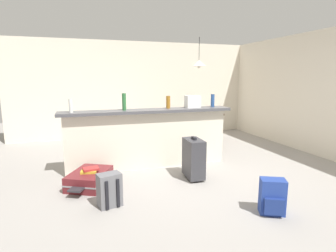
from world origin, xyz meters
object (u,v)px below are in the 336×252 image
Objects in this scene: bottle_green at (124,102)px; bottle_blue at (213,101)px; pendant_lamp at (199,63)px; bottle_white at (71,106)px; suitcase_upright_charcoal at (194,158)px; book_stack at (90,170)px; dining_chair_near_partition at (202,126)px; suitcase_flat_maroon at (90,179)px; backpack_grey at (109,190)px; backpack_blue at (272,197)px; bottle_amber at (168,102)px; dining_table at (196,117)px; grocery_bag at (193,102)px.

bottle_green is 1.21× the size of bottle_blue.
bottle_white is at bearing -150.86° from pendant_lamp.
suitcase_upright_charcoal is 1.57m from book_stack.
book_stack is (-2.47, -1.50, -0.26)m from dining_chair_near_partition.
dining_chair_near_partition is at bearing 31.37° from book_stack.
book_stack is at bearing 174.46° from suitcase_upright_charcoal.
dining_chair_near_partition is at bearing 30.72° from suitcase_flat_maroon.
backpack_grey is 1.00× the size of backpack_blue.
bottle_amber is at bearing 24.81° from book_stack.
book_stack is at bearing -135.71° from bottle_green.
bottle_blue is at bearing -102.74° from dining_chair_near_partition.
bottle_blue is 1.51m from dining_table.
suitcase_upright_charcoal is at bearing -114.21° from dining_table.
grocery_bag is 1.65m from dining_table.
suitcase_flat_maroon is 2.11× the size of backpack_blue.
pendant_lamp is at bearing 75.95° from bottle_blue.
bottle_white reaches higher than book_stack.
dining_chair_near_partition reaches higher than backpack_grey.
bottle_green reaches higher than dining_table.
pendant_lamp is 4.11m from backpack_grey.
backpack_grey is at bearing -157.99° from suitcase_upright_charcoal.
suitcase_upright_charcoal is (0.95, -0.75, -0.85)m from bottle_green.
grocery_bag is 2.33m from backpack_grey.
dining_chair_near_partition is at bearing 80.97° from backpack_blue.
dining_table reaches higher than book_stack.
dining_table reaches higher than suitcase_flat_maroon.
book_stack is (-0.62, -0.60, -0.92)m from bottle_green.
grocery_bag is at bearing -117.53° from pendant_lamp.
bottle_white reaches higher than backpack_blue.
bottle_white is at bearing -177.22° from grocery_bag.
dining_chair_near_partition is (-0.08, -0.54, -0.13)m from dining_table.
suitcase_flat_maroon is 0.77m from backpack_grey.
dining_table is (1.15, 1.39, -0.50)m from bottle_amber.
dining_table is (0.69, 1.41, -0.50)m from grocery_bag.
backpack_grey is (0.21, -0.73, 0.09)m from suitcase_flat_maroon.
bottle_white is at bearing -160.05° from dining_chair_near_partition.
grocery_bag reaches higher than book_stack.
bottle_amber is at bearing 3.45° from bottle_green.
dining_chair_near_partition is 2.21× the size of backpack_blue.
bottle_white is 3.20m from dining_table.
bottle_green is 1.66m from bottle_blue.
bottle_white is 0.84m from bottle_green.
bottle_green is at bearing 42.30° from suitcase_flat_maroon.
bottle_white is 2.93m from dining_chair_near_partition.
bottle_white is 0.51× the size of backpack_grey.
bottle_white is 0.76× the size of bottle_green.
backpack_grey is at bearing -107.56° from bottle_green.
dining_chair_near_partition is at bearing -105.83° from pendant_lamp.
dining_chair_near_partition is (0.60, 0.88, -0.63)m from grocery_bag.
dining_chair_near_partition is at bearing 61.40° from suitcase_upright_charcoal.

